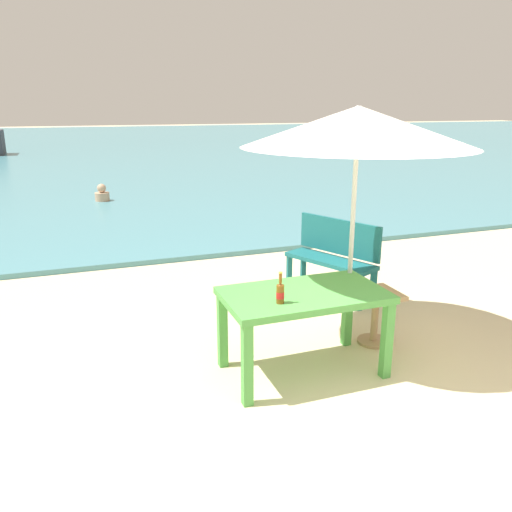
{
  "coord_description": "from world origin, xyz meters",
  "views": [
    {
      "loc": [
        -2.15,
        -2.42,
        2.31
      ],
      "look_at": [
        -0.17,
        3.0,
        0.6
      ],
      "focal_mm": 36.04,
      "sensor_mm": 36.0,
      "label": 1
    }
  ],
  "objects_px": {
    "side_table_wood": "(375,310)",
    "beer_bottle_amber": "(280,292)",
    "bench_teal_center": "(334,253)",
    "swimmer_person": "(102,194)",
    "patio_umbrella": "(358,127)",
    "picnic_table_green": "(304,304)"
  },
  "relations": [
    {
      "from": "picnic_table_green",
      "to": "swimmer_person",
      "type": "height_order",
      "value": "picnic_table_green"
    },
    {
      "from": "beer_bottle_amber",
      "to": "patio_umbrella",
      "type": "height_order",
      "value": "patio_umbrella"
    },
    {
      "from": "bench_teal_center",
      "to": "swimmer_person",
      "type": "bearing_deg",
      "value": 107.29
    },
    {
      "from": "beer_bottle_amber",
      "to": "swimmer_person",
      "type": "distance_m",
      "value": 9.23
    },
    {
      "from": "bench_teal_center",
      "to": "swimmer_person",
      "type": "distance_m",
      "value": 7.69
    },
    {
      "from": "side_table_wood",
      "to": "beer_bottle_amber",
      "type": "bearing_deg",
      "value": -159.75
    },
    {
      "from": "side_table_wood",
      "to": "bench_teal_center",
      "type": "bearing_deg",
      "value": 78.73
    },
    {
      "from": "picnic_table_green",
      "to": "swimmer_person",
      "type": "distance_m",
      "value": 9.08
    },
    {
      "from": "beer_bottle_amber",
      "to": "picnic_table_green",
      "type": "bearing_deg",
      "value": 30.05
    },
    {
      "from": "bench_teal_center",
      "to": "patio_umbrella",
      "type": "bearing_deg",
      "value": -112.71
    },
    {
      "from": "beer_bottle_amber",
      "to": "side_table_wood",
      "type": "height_order",
      "value": "beer_bottle_amber"
    },
    {
      "from": "picnic_table_green",
      "to": "bench_teal_center",
      "type": "relative_size",
      "value": 1.13
    },
    {
      "from": "picnic_table_green",
      "to": "side_table_wood",
      "type": "xyz_separation_m",
      "value": [
        0.92,
        0.28,
        -0.3
      ]
    },
    {
      "from": "picnic_table_green",
      "to": "bench_teal_center",
      "type": "height_order",
      "value": "bench_teal_center"
    },
    {
      "from": "beer_bottle_amber",
      "to": "bench_teal_center",
      "type": "xyz_separation_m",
      "value": [
        1.49,
        1.83,
        -0.31
      ]
    },
    {
      "from": "side_table_wood",
      "to": "bench_teal_center",
      "type": "relative_size",
      "value": 0.43
    },
    {
      "from": "bench_teal_center",
      "to": "picnic_table_green",
      "type": "bearing_deg",
      "value": -125.73
    },
    {
      "from": "bench_teal_center",
      "to": "swimmer_person",
      "type": "height_order",
      "value": "bench_teal_center"
    },
    {
      "from": "patio_umbrella",
      "to": "side_table_wood",
      "type": "xyz_separation_m",
      "value": [
        0.28,
        -0.05,
        -1.76
      ]
    },
    {
      "from": "picnic_table_green",
      "to": "beer_bottle_amber",
      "type": "height_order",
      "value": "beer_bottle_amber"
    },
    {
      "from": "picnic_table_green",
      "to": "swimmer_person",
      "type": "relative_size",
      "value": 3.41
    },
    {
      "from": "patio_umbrella",
      "to": "swimmer_person",
      "type": "bearing_deg",
      "value": 101.25
    }
  ]
}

